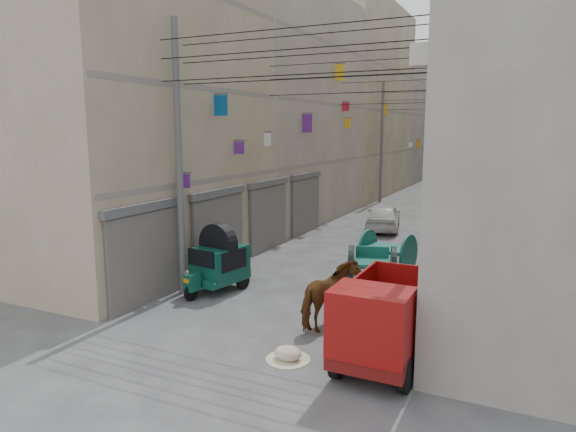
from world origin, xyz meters
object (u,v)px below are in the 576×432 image
Objects in this scene: auto_rickshaw at (218,261)px; mini_truck at (382,326)px; feed_sack at (288,353)px; distant_car_green at (448,178)px; tonga_cart at (372,267)px; horse at (331,296)px; distant_car_grey at (472,199)px; distant_car_white at (383,217)px; second_cart at (388,251)px.

mini_truck is at bearing -16.82° from auto_rickshaw.
feed_sack is 39.33m from distant_car_green.
mini_truck reaches higher than tonga_cart.
tonga_cart reaches higher than feed_sack.
distant_car_grey is at bearing -81.17° from horse.
mini_truck reaches higher than auto_rickshaw.
feed_sack is at bearing -108.49° from tonga_cart.
auto_rickshaw is 3.91× the size of feed_sack.
tonga_cart is 0.84× the size of distant_car_white.
second_cart is at bearing 104.05° from mini_truck.
tonga_cart is at bearing 108.71° from mini_truck.
auto_rickshaw is at bearing -169.85° from tonga_cart.
tonga_cart is 0.88× the size of distant_car_green.
auto_rickshaw is 21.68m from distant_car_grey.
second_cart is at bearing 56.07° from auto_rickshaw.
horse reaches higher than auto_rickshaw.
horse is 13.19m from distant_car_white.
feed_sack is (3.99, -3.43, -0.79)m from auto_rickshaw.
mini_truck reaches higher than distant_car_grey.
horse reaches higher than tonga_cart.
feed_sack is 15.29m from distant_car_white.
horse is 0.49× the size of distant_car_white.
distant_car_white reaches higher than distant_car_grey.
distant_car_green is at bearing 104.95° from second_cart.
mini_truck is 24.07m from distant_car_grey.
auto_rickshaw is 0.64× the size of distant_car_green.
mini_truck is at bearing -101.06° from distant_car_grey.
mini_truck is at bearing 13.15° from feed_sack.
second_cart reaches higher than distant_car_grey.
distant_car_grey is (0.99, 16.80, -0.20)m from second_cart.
feed_sack is 0.15× the size of distant_car_white.
distant_car_green is at bearing 96.85° from mini_truck.
distant_car_green is at bearing -74.51° from horse.
distant_car_grey is 0.92× the size of distant_car_green.
feed_sack is 0.18× the size of distant_car_grey.
horse is at bearing -79.68° from second_cart.
second_cart is 3.04× the size of feed_sack.
mini_truck is 0.93× the size of distant_car_green.
second_cart is at bearing 83.27° from distant_car_green.
auto_rickshaw is at bearing 139.31° from feed_sack.
distant_car_white is 1.15× the size of distant_car_grey.
auto_rickshaw reaches higher than feed_sack.
auto_rickshaw is 5.94m from second_cart.
mini_truck reaches higher than distant_car_green.
tonga_cart reaches higher than distant_car_green.
tonga_cart is 5.56m from feed_sack.
distant_car_white is (1.96, 11.71, -0.28)m from auto_rickshaw.
horse is at bearing 86.04° from feed_sack.
mini_truck reaches higher than feed_sack.
distant_car_white is 24.11m from distant_car_green.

